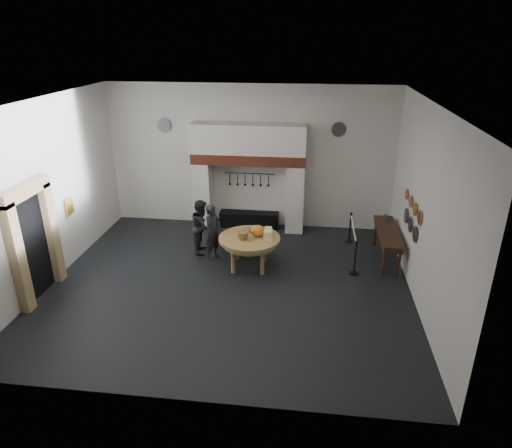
# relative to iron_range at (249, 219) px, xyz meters

# --- Properties ---
(floor) EXTENTS (9.00, 8.00, 0.02)m
(floor) POSITION_rel_iron_range_xyz_m (0.00, -3.72, -0.25)
(floor) COLOR black
(floor) RESTS_ON ground
(ceiling) EXTENTS (9.00, 8.00, 0.02)m
(ceiling) POSITION_rel_iron_range_xyz_m (0.00, -3.72, 4.25)
(ceiling) COLOR silver
(ceiling) RESTS_ON wall_back
(wall_back) EXTENTS (9.00, 0.02, 4.50)m
(wall_back) POSITION_rel_iron_range_xyz_m (0.00, 0.28, 2.00)
(wall_back) COLOR silver
(wall_back) RESTS_ON floor
(wall_front) EXTENTS (9.00, 0.02, 4.50)m
(wall_front) POSITION_rel_iron_range_xyz_m (0.00, -7.72, 2.00)
(wall_front) COLOR silver
(wall_front) RESTS_ON floor
(wall_left) EXTENTS (0.02, 8.00, 4.50)m
(wall_left) POSITION_rel_iron_range_xyz_m (-4.50, -3.72, 2.00)
(wall_left) COLOR silver
(wall_left) RESTS_ON floor
(wall_right) EXTENTS (0.02, 8.00, 4.50)m
(wall_right) POSITION_rel_iron_range_xyz_m (4.50, -3.72, 2.00)
(wall_right) COLOR silver
(wall_right) RESTS_ON floor
(chimney_pier_left) EXTENTS (0.55, 0.70, 2.15)m
(chimney_pier_left) POSITION_rel_iron_range_xyz_m (-1.48, -0.07, 0.82)
(chimney_pier_left) COLOR silver
(chimney_pier_left) RESTS_ON floor
(chimney_pier_right) EXTENTS (0.55, 0.70, 2.15)m
(chimney_pier_right) POSITION_rel_iron_range_xyz_m (1.48, -0.07, 0.82)
(chimney_pier_right) COLOR silver
(chimney_pier_right) RESTS_ON floor
(hearth_brick_band) EXTENTS (3.50, 0.72, 0.32)m
(hearth_brick_band) POSITION_rel_iron_range_xyz_m (0.00, -0.07, 2.06)
(hearth_brick_band) COLOR #9E442B
(hearth_brick_band) RESTS_ON chimney_pier_left
(chimney_hood) EXTENTS (3.50, 0.70, 0.90)m
(chimney_hood) POSITION_rel_iron_range_xyz_m (0.00, -0.07, 2.67)
(chimney_hood) COLOR silver
(chimney_hood) RESTS_ON hearth_brick_band
(iron_range) EXTENTS (1.90, 0.45, 0.50)m
(iron_range) POSITION_rel_iron_range_xyz_m (0.00, 0.00, 0.00)
(iron_range) COLOR black
(iron_range) RESTS_ON floor
(utensil_rail) EXTENTS (1.60, 0.02, 0.02)m
(utensil_rail) POSITION_rel_iron_range_xyz_m (0.00, 0.20, 1.50)
(utensil_rail) COLOR black
(utensil_rail) RESTS_ON wall_back
(door_recess) EXTENTS (0.04, 1.10, 2.50)m
(door_recess) POSITION_rel_iron_range_xyz_m (-4.47, -4.72, 1.00)
(door_recess) COLOR black
(door_recess) RESTS_ON floor
(door_jamb_near) EXTENTS (0.22, 0.30, 2.60)m
(door_jamb_near) POSITION_rel_iron_range_xyz_m (-4.38, -5.42, 1.05)
(door_jamb_near) COLOR tan
(door_jamb_near) RESTS_ON floor
(door_jamb_far) EXTENTS (0.22, 0.30, 2.60)m
(door_jamb_far) POSITION_rel_iron_range_xyz_m (-4.38, -4.02, 1.05)
(door_jamb_far) COLOR tan
(door_jamb_far) RESTS_ON floor
(door_lintel) EXTENTS (0.22, 1.70, 0.30)m
(door_lintel) POSITION_rel_iron_range_xyz_m (-4.38, -4.72, 2.40)
(door_lintel) COLOR tan
(door_lintel) RESTS_ON door_jamb_near
(wall_plaque) EXTENTS (0.05, 0.34, 0.44)m
(wall_plaque) POSITION_rel_iron_range_xyz_m (-4.45, -2.92, 1.35)
(wall_plaque) COLOR gold
(wall_plaque) RESTS_ON wall_left
(work_table) EXTENTS (1.80, 1.80, 0.07)m
(work_table) POSITION_rel_iron_range_xyz_m (0.39, -2.73, 0.59)
(work_table) COLOR tan
(work_table) RESTS_ON floor
(pumpkin) EXTENTS (0.36, 0.36, 0.31)m
(pumpkin) POSITION_rel_iron_range_xyz_m (0.59, -2.63, 0.78)
(pumpkin) COLOR orange
(pumpkin) RESTS_ON work_table
(cheese_block_big) EXTENTS (0.22, 0.22, 0.24)m
(cheese_block_big) POSITION_rel_iron_range_xyz_m (0.89, -2.78, 0.74)
(cheese_block_big) COLOR #FFE798
(cheese_block_big) RESTS_ON work_table
(cheese_block_small) EXTENTS (0.18, 0.18, 0.20)m
(cheese_block_small) POSITION_rel_iron_range_xyz_m (0.87, -2.48, 0.72)
(cheese_block_small) COLOR #DCD683
(cheese_block_small) RESTS_ON work_table
(wicker_basket) EXTENTS (0.35, 0.35, 0.22)m
(wicker_basket) POSITION_rel_iron_range_xyz_m (0.24, -2.88, 0.73)
(wicker_basket) COLOR olive
(wicker_basket) RESTS_ON work_table
(bread_loaf) EXTENTS (0.31, 0.18, 0.13)m
(bread_loaf) POSITION_rel_iron_range_xyz_m (0.29, -2.38, 0.69)
(bread_loaf) COLOR #9D6A37
(bread_loaf) RESTS_ON work_table
(visitor_near) EXTENTS (0.61, 0.70, 1.60)m
(visitor_near) POSITION_rel_iron_range_xyz_m (-0.68, -2.36, 0.55)
(visitor_near) COLOR black
(visitor_near) RESTS_ON floor
(visitor_far) EXTENTS (0.66, 0.82, 1.57)m
(visitor_far) POSITION_rel_iron_range_xyz_m (-1.08, -1.96, 0.54)
(visitor_far) COLOR black
(visitor_far) RESTS_ON floor
(side_table) EXTENTS (0.55, 2.20, 0.06)m
(side_table) POSITION_rel_iron_range_xyz_m (4.10, -1.89, 0.62)
(side_table) COLOR #392014
(side_table) RESTS_ON floor
(pewter_jug) EXTENTS (0.12, 0.12, 0.22)m
(pewter_jug) POSITION_rel_iron_range_xyz_m (4.10, -1.29, 0.76)
(pewter_jug) COLOR #515156
(pewter_jug) RESTS_ON side_table
(copper_pan_a) EXTENTS (0.03, 0.34, 0.34)m
(copper_pan_a) POSITION_rel_iron_range_xyz_m (4.46, -3.52, 1.70)
(copper_pan_a) COLOR #C6662D
(copper_pan_a) RESTS_ON wall_right
(copper_pan_b) EXTENTS (0.03, 0.32, 0.32)m
(copper_pan_b) POSITION_rel_iron_range_xyz_m (4.46, -2.97, 1.70)
(copper_pan_b) COLOR #C6662D
(copper_pan_b) RESTS_ON wall_right
(copper_pan_c) EXTENTS (0.03, 0.30, 0.30)m
(copper_pan_c) POSITION_rel_iron_range_xyz_m (4.46, -2.42, 1.70)
(copper_pan_c) COLOR #C6662D
(copper_pan_c) RESTS_ON wall_right
(copper_pan_d) EXTENTS (0.03, 0.28, 0.28)m
(copper_pan_d) POSITION_rel_iron_range_xyz_m (4.46, -1.87, 1.70)
(copper_pan_d) COLOR #C6662D
(copper_pan_d) RESTS_ON wall_right
(pewter_plate_left) EXTENTS (0.03, 0.40, 0.40)m
(pewter_plate_left) POSITION_rel_iron_range_xyz_m (4.46, -3.32, 1.20)
(pewter_plate_left) COLOR #4C4C51
(pewter_plate_left) RESTS_ON wall_right
(pewter_plate_mid) EXTENTS (0.03, 0.40, 0.40)m
(pewter_plate_mid) POSITION_rel_iron_range_xyz_m (4.46, -2.72, 1.20)
(pewter_plate_mid) COLOR #4C4C51
(pewter_plate_mid) RESTS_ON wall_right
(pewter_plate_right) EXTENTS (0.03, 0.40, 0.40)m
(pewter_plate_right) POSITION_rel_iron_range_xyz_m (4.46, -2.12, 1.20)
(pewter_plate_right) COLOR #4C4C51
(pewter_plate_right) RESTS_ON wall_right
(pewter_plate_back_left) EXTENTS (0.44, 0.03, 0.44)m
(pewter_plate_back_left) POSITION_rel_iron_range_xyz_m (-2.70, 0.24, 2.95)
(pewter_plate_back_left) COLOR #4C4C51
(pewter_plate_back_left) RESTS_ON wall_back
(pewter_plate_back_right) EXTENTS (0.44, 0.03, 0.44)m
(pewter_plate_back_right) POSITION_rel_iron_range_xyz_m (2.70, 0.24, 2.95)
(pewter_plate_back_right) COLOR #4C4C51
(pewter_plate_back_right) RESTS_ON wall_back
(barrier_post_near) EXTENTS (0.05, 0.05, 0.90)m
(barrier_post_near) POSITION_rel_iron_range_xyz_m (3.18, -2.80, 0.20)
(barrier_post_near) COLOR black
(barrier_post_near) RESTS_ON floor
(barrier_post_far) EXTENTS (0.05, 0.05, 0.90)m
(barrier_post_far) POSITION_rel_iron_range_xyz_m (3.18, -0.80, 0.20)
(barrier_post_far) COLOR black
(barrier_post_far) RESTS_ON floor
(barrier_rope) EXTENTS (0.04, 2.00, 0.04)m
(barrier_rope) POSITION_rel_iron_range_xyz_m (3.18, -1.80, 0.60)
(barrier_rope) COLOR white
(barrier_rope) RESTS_ON barrier_post_near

